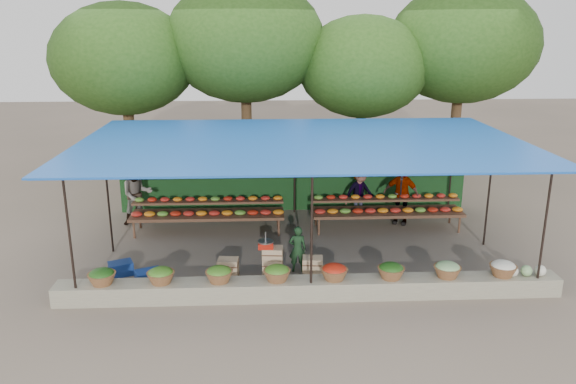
{
  "coord_description": "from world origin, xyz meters",
  "views": [
    {
      "loc": [
        -0.98,
        -13.46,
        5.51
      ],
      "look_at": [
        -0.33,
        0.2,
        1.45
      ],
      "focal_mm": 35.0,
      "sensor_mm": 36.0,
      "label": 1
    }
  ],
  "objects_px": {
    "vendor_seated": "(298,249)",
    "blue_crate_front": "(149,278)",
    "blue_crate_back": "(121,268)",
    "crate_counter": "(271,267)",
    "weighing_scale": "(266,244)"
  },
  "relations": [
    {
      "from": "blue_crate_front",
      "to": "crate_counter",
      "type": "bearing_deg",
      "value": -19.86
    },
    {
      "from": "vendor_seated",
      "to": "blue_crate_back",
      "type": "height_order",
      "value": "vendor_seated"
    },
    {
      "from": "blue_crate_front",
      "to": "vendor_seated",
      "type": "bearing_deg",
      "value": -13.35
    },
    {
      "from": "crate_counter",
      "to": "blue_crate_back",
      "type": "bearing_deg",
      "value": 173.34
    },
    {
      "from": "weighing_scale",
      "to": "blue_crate_front",
      "type": "relative_size",
      "value": 0.69
    },
    {
      "from": "vendor_seated",
      "to": "blue_crate_front",
      "type": "distance_m",
      "value": 3.4
    },
    {
      "from": "crate_counter",
      "to": "vendor_seated",
      "type": "height_order",
      "value": "vendor_seated"
    },
    {
      "from": "vendor_seated",
      "to": "blue_crate_back",
      "type": "xyz_separation_m",
      "value": [
        -4.07,
        -0.01,
        -0.4
      ]
    },
    {
      "from": "weighing_scale",
      "to": "blue_crate_back",
      "type": "bearing_deg",
      "value": 173.09
    },
    {
      "from": "crate_counter",
      "to": "blue_crate_front",
      "type": "distance_m",
      "value": 2.73
    },
    {
      "from": "weighing_scale",
      "to": "blue_crate_back",
      "type": "relative_size",
      "value": 0.73
    },
    {
      "from": "crate_counter",
      "to": "blue_crate_front",
      "type": "xyz_separation_m",
      "value": [
        -2.72,
        -0.14,
        -0.15
      ]
    },
    {
      "from": "vendor_seated",
      "to": "blue_crate_front",
      "type": "relative_size",
      "value": 2.02
    },
    {
      "from": "blue_crate_front",
      "to": "blue_crate_back",
      "type": "bearing_deg",
      "value": 120.66
    },
    {
      "from": "crate_counter",
      "to": "weighing_scale",
      "type": "relative_size",
      "value": 6.32
    }
  ]
}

